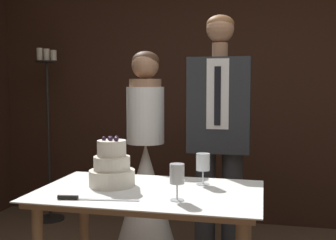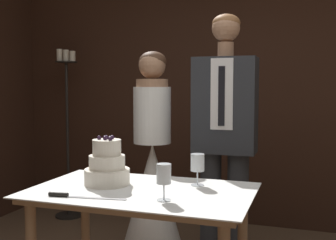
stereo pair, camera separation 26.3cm
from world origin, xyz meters
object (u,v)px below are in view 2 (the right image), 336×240
Objects in this scene: cake_table at (141,211)px; cake_knife at (72,196)px; wine_glass_near at (198,164)px; candle_stand at (67,134)px; tiered_cake at (107,166)px; groom at (225,133)px; bride at (152,188)px; wine_glass_middle at (164,176)px.

cake_knife reaches higher than cake_table.
cake_table is 0.40m from wine_glass_near.
candle_stand reaches higher than cake_table.
tiered_cake is 0.99m from groom.
cake_knife is at bearing -115.36° from groom.
tiered_cake is 0.32m from cake_knife.
wine_glass_near is (0.26, 0.19, 0.23)m from cake_table.
cake_table is 0.73× the size of bride.
bride is 0.87× the size of groom.
cake_table is 6.60× the size of wine_glass_middle.
cake_knife is 2.24× the size of wine_glass_middle.
bride reaches higher than tiered_cake.
cake_table is 0.34m from wine_glass_middle.
groom is (0.50, 0.84, 0.12)m from tiered_cake.
cake_knife is at bearing -136.48° from cake_table.
candle_stand reaches higher than wine_glass_middle.
cake_knife is 0.21× the size of groom.
candle_stand is at bearing 131.62° from cake_table.
candle_stand reaches higher than wine_glass_near.
wine_glass_middle reaches higher than cake_knife.
bride is (-0.46, 1.05, -0.34)m from wine_glass_middle.
candle_stand reaches higher than bride.
wine_glass_near is at bearing -91.28° from groom.
tiered_cake is 0.46m from wine_glass_middle.
cake_table is 0.39m from cake_knife.
cake_table is 2.31m from candle_stand.
candle_stand is (-1.26, 1.98, 0.05)m from cake_knife.
groom is at bearing -0.07° from bride.
candle_stand is at bearing 146.44° from bride.
wine_glass_middle is 1.20m from bride.
groom reaches higher than candle_stand.
bride is 0.70m from groom.
bride is (-0.05, 0.84, -0.32)m from tiered_cake.
wine_glass_near is 2.36m from candle_stand.
groom is at bearing -24.80° from candle_stand.
tiered_cake is 1.56× the size of wine_glass_near.
tiered_cake is at bearing 152.73° from wine_glass_middle.
candle_stand is at bearing 155.20° from groom.
tiered_cake reaches higher than wine_glass_near.
wine_glass_middle is at bearing -27.27° from tiered_cake.
bride is at bearing 113.53° from wine_glass_middle.
wine_glass_middle reaches higher than wine_glass_near.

